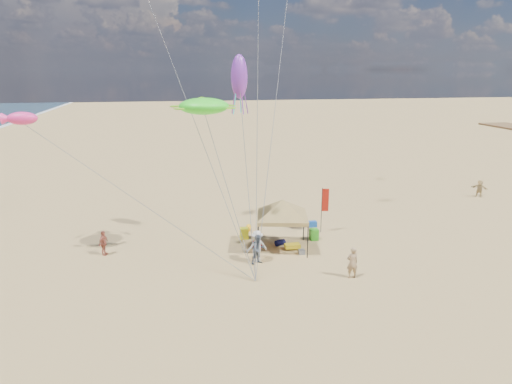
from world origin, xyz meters
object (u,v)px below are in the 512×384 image
canopy_tent (282,202)px  cooler_red (257,245)px  cooler_blue (312,224)px  chair_yellow (244,233)px  beach_cart (292,246)px  person_near_c (257,246)px  person_far_c (479,188)px  feather_flag (324,203)px  chair_green (314,234)px  person_near_b (258,249)px  person_far_a (104,243)px  person_near_a (352,263)px

canopy_tent → cooler_red: 3.08m
cooler_blue → chair_yellow: size_ratio=0.77×
beach_cart → person_near_c: bearing=-150.1°
person_far_c → feather_flag: bearing=-111.6°
chair_green → person_near_b: person_near_b is taller
cooler_blue → chair_yellow: 5.12m
person_far_a → person_far_c: (29.32, 7.24, 0.00)m
cooler_red → person_near_c: 2.18m
feather_flag → cooler_red: size_ratio=5.57×
beach_cart → person_near_c: 2.86m
cooler_red → person_near_b: person_near_b is taller
cooler_red → cooler_blue: same height
chair_yellow → person_far_a: bearing=-172.3°
beach_cart → person_near_b: person_near_b is taller
feather_flag → person_near_b: (-5.16, -4.15, -1.18)m
person_near_b → person_far_a: bearing=141.2°
person_near_a → beach_cart: bearing=-65.9°
chair_yellow → person_near_b: person_near_b is taller
chair_yellow → person_far_c: 21.86m
beach_cart → feather_flag: bearing=41.9°
chair_green → chair_yellow: same height
cooler_red → person_far_a: size_ratio=0.37×
person_near_a → cooler_blue: bearing=-93.6°
cooler_blue → person_far_a: (-13.27, -2.51, 0.54)m
beach_cart → person_far_a: size_ratio=0.62×
feather_flag → person_near_b: bearing=-141.2°
chair_green → person_near_c: person_near_c is taller
feather_flag → beach_cart: feather_flag is taller
cooler_blue → person_near_b: 7.20m
cooler_blue → person_far_c: (16.05, 4.73, 0.54)m
person_far_c → person_near_b: bearing=-106.4°
beach_cart → person_near_c: (-2.41, -1.38, 0.70)m
person_far_a → feather_flag: bearing=-60.9°
cooler_red → person_near_b: size_ratio=0.33×
canopy_tent → beach_cart: size_ratio=6.16×
person_near_b → canopy_tent: bearing=26.1°
feather_flag → person_far_a: 13.76m
feather_flag → chair_green: (-1.04, -1.21, -1.66)m
feather_flag → cooler_blue: bearing=107.3°
feather_flag → person_far_a: size_ratio=2.06×
person_far_a → person_near_b: bearing=-84.9°
chair_green → person_near_b: (-4.12, -2.94, 0.48)m
feather_flag → chair_green: 2.30m
person_far_a → person_near_a: bearing=-89.6°
feather_flag → person_far_c: bearing=20.6°
chair_green → person_near_b: 5.09m
person_far_a → person_near_c: bearing=-83.2°
person_near_a → person_near_c: bearing=-34.3°
chair_green → chair_yellow: 4.38m
person_near_a → chair_green: bearing=-88.1°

